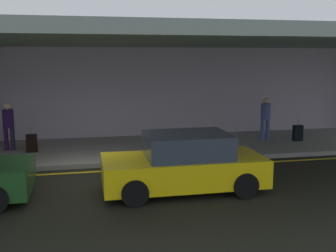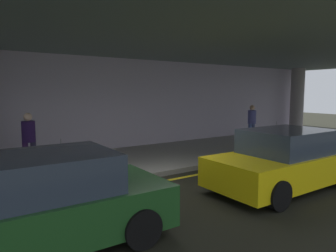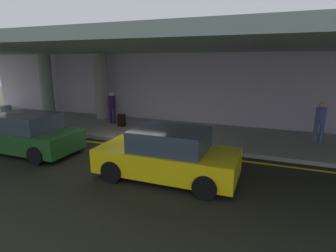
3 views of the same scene
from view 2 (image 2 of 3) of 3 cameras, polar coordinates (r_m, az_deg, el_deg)
The scene contains 12 objects.
ground_plane at distance 7.98m, azimuth 0.44°, elevation -11.44°, with size 60.00×60.00×0.00m, color black.
sidewalk at distance 10.57m, azimuth -9.16°, elevation -6.65°, with size 26.00×4.20×0.15m, color gray.
lane_stripe_yellow at distance 8.44m, azimuth -1.84°, elevation -10.41°, with size 26.00×0.14×0.01m, color yellow.
support_column_center at distance 19.48m, azimuth 22.90°, elevation 4.48°, with size 0.75×0.75×3.65m, color gray.
ceiling_overhang at distance 9.97m, azimuth -8.32°, elevation 15.01°, with size 28.00×13.20×0.30m, color gray.
terminal_back_wall at distance 12.40m, azimuth -13.69°, elevation 3.68°, with size 26.00×0.30×3.80m, color #B5A9BD.
car_yellow_taxi at distance 8.31m, azimuth 20.88°, elevation -6.04°, with size 4.10×1.92×1.50m.
car_dark_green at distance 5.24m, azimuth -22.88°, elevation -13.36°, with size 4.10×1.92×1.50m.
traveler_with_luggage at distance 14.88m, azimuth 15.35°, elevation 1.01°, with size 0.38×0.38×1.68m.
person_waiting_for_ride at distance 9.91m, azimuth -24.50°, elevation -1.90°, with size 0.38×0.38×1.68m.
suitcase_upright_primary at distance 15.53m, azimuth 19.49°, elevation -1.34°, with size 0.36×0.22×0.90m.
suitcase_upright_secondary at distance 9.76m, azimuth -19.23°, elevation -5.68°, with size 0.36×0.22×0.90m.
Camera 2 is at (-4.29, -6.27, 2.43)m, focal length 32.73 mm.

